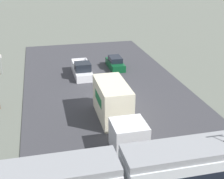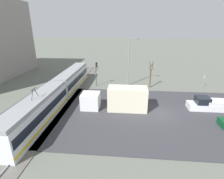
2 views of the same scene
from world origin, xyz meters
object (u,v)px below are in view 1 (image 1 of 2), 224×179
sedan_car_0 (115,63)px  no_parking_sign (1,62)px  pickup_truck (82,70)px  box_truck (116,108)px

sedan_car_0 → no_parking_sign: no_parking_sign is taller
pickup_truck → box_truck: bearing=95.0°
box_truck → pickup_truck: (1.09, -12.56, -0.83)m
box_truck → pickup_truck: 12.63m
pickup_truck → sedan_car_0: size_ratio=1.23×
sedan_car_0 → no_parking_sign: bearing=174.8°
pickup_truck → no_parking_sign: 10.17m
box_truck → sedan_car_0: bearing=-103.8°
sedan_car_0 → no_parking_sign: size_ratio=1.72×
pickup_truck → no_parking_sign: (9.62, -3.21, 0.74)m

